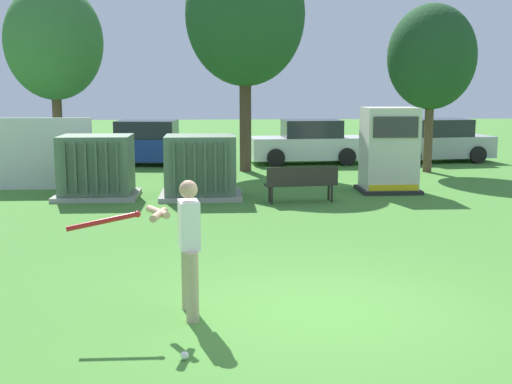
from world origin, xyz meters
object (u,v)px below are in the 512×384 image
at_px(generator_enclosure, 389,150).
at_px(sports_ball, 184,356).
at_px(parked_car_left_of_center, 144,144).
at_px(parked_car_rightmost, 436,142).
at_px(batter, 185,241).
at_px(transformer_mid_west, 201,167).
at_px(park_bench, 302,181).
at_px(parked_car_right_of_center, 308,143).
at_px(transformer_west, 97,168).

distance_m(generator_enclosure, sports_ball, 12.13).
distance_m(parked_car_left_of_center, parked_car_rightmost, 11.01).
bearing_deg(batter, transformer_mid_west, 89.84).
height_order(transformer_mid_west, batter, batter).
distance_m(park_bench, parked_car_rightmost, 10.63).
distance_m(generator_enclosure, parked_car_rightmost, 7.91).
relative_size(transformer_mid_west, sports_ball, 23.33).
relative_size(generator_enclosure, park_bench, 1.25).
distance_m(park_bench, parked_car_left_of_center, 9.47).
height_order(transformer_mid_west, parked_car_left_of_center, same).
relative_size(batter, sports_ball, 19.33).
xyz_separation_m(parked_car_right_of_center, parked_car_rightmost, (4.95, 0.26, 0.00)).
bearing_deg(transformer_west, parked_car_rightmost, 33.07).
xyz_separation_m(transformer_mid_west, park_bench, (2.51, -0.91, -0.25)).
xyz_separation_m(transformer_west, transformer_mid_west, (2.68, -0.16, 0.00)).
bearing_deg(transformer_west, parked_car_left_of_center, 86.07).
xyz_separation_m(transformer_mid_west, sports_ball, (0.02, -10.30, -0.74)).
bearing_deg(parked_car_left_of_center, batter, -82.38).
xyz_separation_m(park_bench, parked_car_rightmost, (6.30, 8.56, 0.22)).
height_order(sports_ball, parked_car_left_of_center, parked_car_left_of_center).
relative_size(transformer_mid_west, parked_car_right_of_center, 0.49).
xyz_separation_m(sports_ball, parked_car_rightmost, (8.79, 17.94, 0.71)).
bearing_deg(transformer_mid_west, parked_car_left_of_center, 106.74).
height_order(transformer_west, park_bench, transformer_west).
xyz_separation_m(transformer_west, parked_car_left_of_center, (0.49, 7.14, -0.04)).
bearing_deg(park_bench, sports_ball, -104.87).
height_order(park_bench, parked_car_left_of_center, parked_car_left_of_center).
xyz_separation_m(batter, parked_car_left_of_center, (-2.17, 16.23, -0.22)).
height_order(transformer_west, parked_car_right_of_center, same).
bearing_deg(batter, parked_car_rightmost, 61.94).
distance_m(transformer_west, batter, 9.47).
bearing_deg(parked_car_rightmost, sports_ball, -116.10).
height_order(park_bench, parked_car_rightmost, parked_car_rightmost).
xyz_separation_m(parked_car_left_of_center, parked_car_right_of_center, (6.06, 0.09, 0.00)).
relative_size(transformer_west, generator_enclosure, 0.91).
height_order(park_bench, batter, batter).
bearing_deg(parked_car_right_of_center, parked_car_left_of_center, -179.18).
bearing_deg(transformer_west, transformer_mid_west, -3.37).
relative_size(transformer_west, park_bench, 1.15).
bearing_deg(transformer_west, batter, -73.68).
bearing_deg(parked_car_rightmost, transformer_mid_west, -139.05).
relative_size(transformer_west, parked_car_left_of_center, 0.48).
bearing_deg(generator_enclosure, transformer_west, -176.34).
bearing_deg(park_bench, parked_car_left_of_center, 119.80).
distance_m(parked_car_left_of_center, parked_car_right_of_center, 6.06).
relative_size(park_bench, sports_ball, 20.37).
relative_size(sports_ball, parked_car_right_of_center, 0.02).
height_order(transformer_west, parked_car_rightmost, same).
height_order(batter, parked_car_rightmost, batter).
bearing_deg(parked_car_left_of_center, parked_car_rightmost, 1.79).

